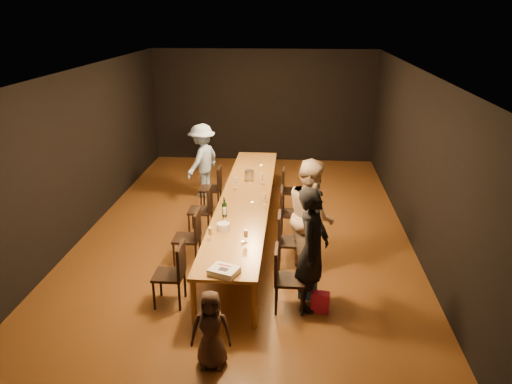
# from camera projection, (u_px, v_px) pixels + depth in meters

# --- Properties ---
(ground) EXTENTS (10.00, 10.00, 0.00)m
(ground) POSITION_uv_depth(u_px,v_px,m) (246.00, 234.00, 9.35)
(ground) COLOR #492A12
(ground) RESTS_ON ground
(room_shell) EXTENTS (6.04, 10.04, 3.02)m
(room_shell) POSITION_uv_depth(u_px,v_px,m) (245.00, 125.00, 8.63)
(room_shell) COLOR black
(room_shell) RESTS_ON ground
(table) EXTENTS (0.90, 6.00, 0.75)m
(table) POSITION_uv_depth(u_px,v_px,m) (245.00, 199.00, 9.11)
(table) COLOR olive
(table) RESTS_ON ground
(chair_right_0) EXTENTS (0.42, 0.42, 0.93)m
(chair_right_0) POSITION_uv_depth(u_px,v_px,m) (290.00, 279.00, 6.88)
(chair_right_0) COLOR black
(chair_right_0) RESTS_ON ground
(chair_right_1) EXTENTS (0.42, 0.42, 0.93)m
(chair_right_1) POSITION_uv_depth(u_px,v_px,m) (291.00, 241.00, 8.00)
(chair_right_1) COLOR black
(chair_right_1) RESTS_ON ground
(chair_right_2) EXTENTS (0.42, 0.42, 0.93)m
(chair_right_2) POSITION_uv_depth(u_px,v_px,m) (292.00, 213.00, 9.13)
(chair_right_2) COLOR black
(chair_right_2) RESTS_ON ground
(chair_right_3) EXTENTS (0.42, 0.42, 0.93)m
(chair_right_3) POSITION_uv_depth(u_px,v_px,m) (292.00, 190.00, 10.25)
(chair_right_3) COLOR black
(chair_right_3) RESTS_ON ground
(chair_left_0) EXTENTS (0.42, 0.42, 0.93)m
(chair_left_0) POSITION_uv_depth(u_px,v_px,m) (169.00, 274.00, 7.01)
(chair_left_0) COLOR black
(chair_left_0) RESTS_ON ground
(chair_left_1) EXTENTS (0.42, 0.42, 0.93)m
(chair_left_1) POSITION_uv_depth(u_px,v_px,m) (187.00, 238.00, 8.13)
(chair_left_1) COLOR black
(chair_left_1) RESTS_ON ground
(chair_left_2) EXTENTS (0.42, 0.42, 0.93)m
(chair_left_2) POSITION_uv_depth(u_px,v_px,m) (200.00, 210.00, 9.25)
(chair_left_2) COLOR black
(chair_left_2) RESTS_ON ground
(chair_left_3) EXTENTS (0.42, 0.42, 0.93)m
(chair_left_3) POSITION_uv_depth(u_px,v_px,m) (211.00, 188.00, 10.38)
(chair_left_3) COLOR black
(chair_left_3) RESTS_ON ground
(woman_birthday) EXTENTS (0.61, 0.75, 1.78)m
(woman_birthday) POSITION_uv_depth(u_px,v_px,m) (313.00, 249.00, 6.80)
(woman_birthday) COLOR black
(woman_birthday) RESTS_ON ground
(woman_tan) EXTENTS (0.87, 1.02, 1.83)m
(woman_tan) POSITION_uv_depth(u_px,v_px,m) (311.00, 215.00, 7.87)
(woman_tan) COLOR beige
(woman_tan) RESTS_ON ground
(man_blue) EXTENTS (0.97, 1.20, 1.63)m
(man_blue) POSITION_uv_depth(u_px,v_px,m) (202.00, 160.00, 11.06)
(man_blue) COLOR #97B8EA
(man_blue) RESTS_ON ground
(child) EXTENTS (0.49, 0.34, 0.98)m
(child) POSITION_uv_depth(u_px,v_px,m) (211.00, 330.00, 5.75)
(child) COLOR #3F2D23
(child) RESTS_ON ground
(gift_bag_red) EXTENTS (0.27, 0.17, 0.30)m
(gift_bag_red) POSITION_uv_depth(u_px,v_px,m) (320.00, 302.00, 6.91)
(gift_bag_red) COLOR #C91E52
(gift_bag_red) RESTS_ON ground
(gift_bag_blue) EXTENTS (0.28, 0.22, 0.30)m
(gift_bag_blue) POSITION_uv_depth(u_px,v_px,m) (308.00, 289.00, 7.23)
(gift_bag_blue) COLOR #24589F
(gift_bag_blue) RESTS_ON ground
(birthday_cake) EXTENTS (0.43, 0.39, 0.08)m
(birthday_cake) POSITION_uv_depth(u_px,v_px,m) (224.00, 271.00, 6.43)
(birthday_cake) COLOR white
(birthday_cake) RESTS_ON table
(plate_stack) EXTENTS (0.25, 0.25, 0.11)m
(plate_stack) POSITION_uv_depth(u_px,v_px,m) (223.00, 227.00, 7.70)
(plate_stack) COLOR white
(plate_stack) RESTS_ON table
(champagne_bottle) EXTENTS (0.11, 0.11, 0.35)m
(champagne_bottle) POSITION_uv_depth(u_px,v_px,m) (224.00, 206.00, 8.18)
(champagne_bottle) COLOR black
(champagne_bottle) RESTS_ON table
(ice_bucket) EXTENTS (0.23, 0.23, 0.20)m
(ice_bucket) POSITION_uv_depth(u_px,v_px,m) (249.00, 175.00, 9.95)
(ice_bucket) COLOR #A8A7AC
(ice_bucket) RESTS_ON table
(wineglass_0) EXTENTS (0.06, 0.06, 0.21)m
(wineglass_0) POSITION_uv_depth(u_px,v_px,m) (211.00, 234.00, 7.34)
(wineglass_0) COLOR beige
(wineglass_0) RESTS_ON table
(wineglass_1) EXTENTS (0.06, 0.06, 0.21)m
(wineglass_1) POSITION_uv_depth(u_px,v_px,m) (246.00, 237.00, 7.26)
(wineglass_1) COLOR beige
(wineglass_1) RESTS_ON table
(wineglass_2) EXTENTS (0.06, 0.06, 0.21)m
(wineglass_2) POSITION_uv_depth(u_px,v_px,m) (225.00, 214.00, 8.07)
(wineglass_2) COLOR silver
(wineglass_2) RESTS_ON table
(wineglass_3) EXTENTS (0.06, 0.06, 0.21)m
(wineglass_3) POSITION_uv_depth(u_px,v_px,m) (264.00, 199.00, 8.69)
(wineglass_3) COLOR beige
(wineglass_3) RESTS_ON table
(wineglass_4) EXTENTS (0.06, 0.06, 0.21)m
(wineglass_4) POSITION_uv_depth(u_px,v_px,m) (236.00, 183.00, 9.50)
(wineglass_4) COLOR silver
(wineglass_4) RESTS_ON table
(wineglass_5) EXTENTS (0.06, 0.06, 0.21)m
(wineglass_5) POSITION_uv_depth(u_px,v_px,m) (262.00, 178.00, 9.76)
(wineglass_5) COLOR silver
(wineglass_5) RESTS_ON table
(tealight_near) EXTENTS (0.05, 0.05, 0.03)m
(tealight_near) POSITION_uv_depth(u_px,v_px,m) (243.00, 242.00, 7.28)
(tealight_near) COLOR #B2B7B2
(tealight_near) RESTS_ON table
(tealight_mid) EXTENTS (0.05, 0.05, 0.03)m
(tealight_mid) POSITION_uv_depth(u_px,v_px,m) (252.00, 203.00, 8.76)
(tealight_mid) COLOR #B2B7B2
(tealight_mid) RESTS_ON table
(tealight_far) EXTENTS (0.05, 0.05, 0.03)m
(tealight_far) POSITION_uv_depth(u_px,v_px,m) (261.00, 166.00, 10.83)
(tealight_far) COLOR #B2B7B2
(tealight_far) RESTS_ON table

